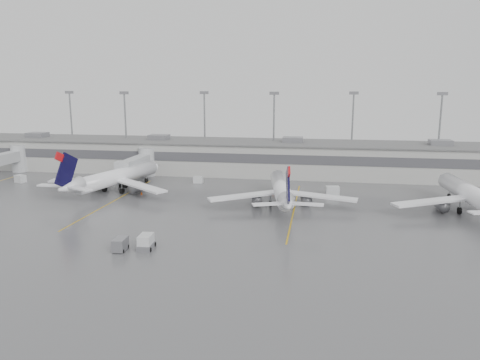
% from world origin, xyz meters
% --- Properties ---
extents(ground, '(260.00, 260.00, 0.00)m').
position_xyz_m(ground, '(0.00, 0.00, 0.00)').
color(ground, '#4D4D4F').
rests_on(ground, ground).
extents(terminal, '(152.00, 17.00, 9.45)m').
position_xyz_m(terminal, '(-0.01, 57.98, 4.17)').
color(terminal, '#ACACA7').
rests_on(terminal, ground).
extents(light_masts, '(142.40, 8.00, 20.60)m').
position_xyz_m(light_masts, '(0.00, 63.75, 12.03)').
color(light_masts, gray).
rests_on(light_masts, ground).
extents(jet_bridge_left, '(4.00, 17.20, 7.00)m').
position_xyz_m(jet_bridge_left, '(-55.50, 45.72, 3.87)').
color(jet_bridge_left, '#ABAEB0').
rests_on(jet_bridge_left, ground).
extents(jet_bridge_right, '(4.00, 17.20, 7.00)m').
position_xyz_m(jet_bridge_right, '(-20.50, 45.72, 3.87)').
color(jet_bridge_right, '#ABAEB0').
rests_on(jet_bridge_right, ground).
extents(stand_markings, '(105.25, 40.00, 0.01)m').
position_xyz_m(stand_markings, '(-0.00, 24.00, 0.01)').
color(stand_markings, '#CB980B').
rests_on(stand_markings, ground).
extents(jet_mid_left, '(28.22, 32.03, 10.56)m').
position_xyz_m(jet_mid_left, '(-20.48, 31.03, 3.28)').
color(jet_mid_left, white).
rests_on(jet_mid_left, ground).
extents(jet_mid_right, '(27.11, 30.61, 9.95)m').
position_xyz_m(jet_mid_right, '(15.04, 25.66, 3.09)').
color(jet_mid_right, white).
rests_on(jet_mid_right, ground).
extents(jet_far_right, '(29.00, 32.61, 10.55)m').
position_xyz_m(jet_far_right, '(48.38, 26.07, 3.28)').
color(jet_far_right, white).
rests_on(jet_far_right, ground).
extents(baggage_tug, '(2.24, 3.28, 2.03)m').
position_xyz_m(baggage_tug, '(-1.34, -1.06, 0.79)').
color(baggage_tug, silver).
rests_on(baggage_tug, ground).
extents(baggage_cart, '(1.73, 2.81, 1.75)m').
position_xyz_m(baggage_cart, '(-4.54, -2.26, 0.91)').
color(baggage_cart, slate).
rests_on(baggage_cart, ground).
extents(gse_uld_a, '(2.80, 2.32, 1.70)m').
position_xyz_m(gse_uld_a, '(-46.73, 37.28, 0.85)').
color(gse_uld_a, silver).
rests_on(gse_uld_a, ground).
extents(gse_uld_b, '(2.20, 1.52, 1.51)m').
position_xyz_m(gse_uld_b, '(-5.71, 43.49, 0.75)').
color(gse_uld_b, silver).
rests_on(gse_uld_b, ground).
extents(gse_uld_c, '(2.86, 2.09, 1.89)m').
position_xyz_m(gse_uld_c, '(24.59, 35.98, 0.94)').
color(gse_uld_c, silver).
rests_on(gse_uld_c, ground).
extents(gse_loader, '(2.26, 3.23, 1.88)m').
position_xyz_m(gse_loader, '(-24.55, 44.41, 0.94)').
color(gse_loader, slate).
rests_on(gse_loader, ground).
extents(cone_b, '(0.41, 0.41, 0.66)m').
position_xyz_m(cone_b, '(-14.22, 30.01, 0.33)').
color(cone_b, '#F34F05').
rests_on(cone_b, ground).
extents(cone_c, '(0.41, 0.41, 0.65)m').
position_xyz_m(cone_c, '(12.58, 34.53, 0.32)').
color(cone_c, '#F34F05').
rests_on(cone_c, ground).
extents(cone_d, '(0.38, 0.38, 0.61)m').
position_xyz_m(cone_d, '(45.70, 34.85, 0.31)').
color(cone_d, '#F34F05').
rests_on(cone_d, ground).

